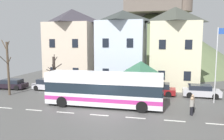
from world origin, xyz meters
TOP-DOWN VIEW (x-y plane):
  - ground_plane at (0.00, -0.00)m, footprint 40.00×60.00m
  - townhouse_00 at (-7.75, 11.97)m, footprint 6.45×6.01m
  - townhouse_01 at (-0.55, 12.39)m, footprint 6.10×6.85m
  - townhouse_02 at (6.30, 12.07)m, footprint 5.88×6.21m
  - hilltop_castle at (2.40, 34.75)m, footprint 39.86×39.86m
  - transit_bus at (-0.29, 1.51)m, footprint 10.83×2.69m
  - bus_shelter at (2.71, 5.57)m, footprint 3.60×3.60m
  - parked_car_00 at (9.07, 7.28)m, footprint 3.88×1.90m
  - parked_car_01 at (-13.89, 6.36)m, footprint 4.03×2.07m
  - parked_car_02 at (-8.86, 6.69)m, footprint 4.03×2.24m
  - parked_car_03 at (4.26, 7.20)m, footprint 4.50×1.93m
  - pedestrian_00 at (7.54, 1.50)m, footprint 0.32×0.32m
  - pedestrian_01 at (3.95, 3.73)m, footprint 0.31×0.36m
  - pedestrian_02 at (7.38, 0.58)m, footprint 0.33×0.36m
  - public_bench at (4.09, 8.03)m, footprint 1.60×0.48m
  - flagpole at (10.06, 5.02)m, footprint 0.95×0.10m
  - bare_tree_00 at (-11.85, 3.32)m, footprint 1.86×1.49m
  - bare_tree_01 at (-6.58, 3.95)m, footprint 1.74×2.08m

SIDE VIEW (x-z plane):
  - ground_plane at x=0.00m, z-range -0.06..0.00m
  - public_bench at x=4.09m, z-range 0.04..0.91m
  - parked_car_01 at x=-13.89m, z-range -0.01..1.22m
  - parked_car_00 at x=9.07m, z-range -0.01..1.31m
  - parked_car_03 at x=4.26m, z-range -0.02..1.34m
  - parked_car_02 at x=-8.86m, z-range -0.02..1.35m
  - pedestrian_02 at x=7.38m, z-range 0.07..1.59m
  - pedestrian_01 at x=3.95m, z-range 0.05..1.62m
  - pedestrian_00 at x=7.54m, z-range 0.11..1.65m
  - transit_bus at x=-0.29m, z-range 0.02..3.16m
  - bare_tree_01 at x=-6.58m, z-range 0.05..4.65m
  - bus_shelter at x=2.71m, z-range 1.18..5.14m
  - bare_tree_00 at x=-11.85m, z-range 0.09..6.29m
  - flagpole at x=10.06m, z-range 0.57..7.90m
  - townhouse_01 at x=-0.55m, z-range 0.00..10.21m
  - townhouse_02 at x=6.30m, z-range 0.00..10.40m
  - townhouse_00 at x=-7.75m, z-range 0.00..10.55m
  - hilltop_castle at x=2.40m, z-range -4.39..18.47m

